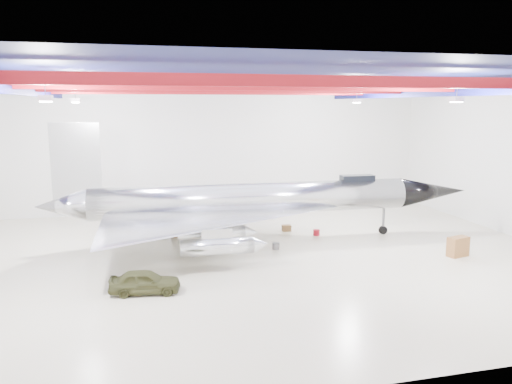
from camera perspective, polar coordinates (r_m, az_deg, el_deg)
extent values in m
plane|color=beige|center=(31.28, -1.29, -7.57)|extent=(40.00, 40.00, 0.00)
plane|color=silver|center=(44.75, -5.53, 4.92)|extent=(40.00, 0.00, 40.00)
plane|color=#0A0F38|center=(29.86, -1.37, 12.99)|extent=(40.00, 40.00, 0.00)
cube|color=maroon|center=(21.14, 4.07, 12.57)|extent=(39.50, 0.25, 0.50)
cube|color=maroon|center=(26.91, 0.05, 12.04)|extent=(39.50, 0.25, 0.50)
cube|color=maroon|center=(32.77, -2.53, 11.67)|extent=(39.50, 0.25, 0.50)
cube|color=maroon|center=(38.66, -4.32, 11.40)|extent=(39.50, 0.25, 0.50)
cube|color=#0D0F53|center=(29.63, -25.06, 10.35)|extent=(0.25, 29.50, 0.40)
cube|color=#0D0F53|center=(34.48, 18.85, 10.58)|extent=(0.25, 29.50, 0.40)
cube|color=silver|center=(23.37, -22.91, 9.85)|extent=(0.55, 0.55, 0.25)
cube|color=silver|center=(28.38, 21.95, 9.81)|extent=(0.55, 0.55, 0.25)
cube|color=silver|center=(35.28, -19.92, 9.84)|extent=(0.55, 0.55, 0.25)
cube|color=silver|center=(38.78, 11.44, 10.20)|extent=(0.55, 0.55, 0.25)
cylinder|color=silver|center=(34.26, -0.36, -0.76)|extent=(21.79, 3.00, 2.17)
cone|color=black|center=(39.22, 19.48, 0.04)|extent=(5.51, 2.38, 2.17)
cone|color=silver|center=(34.12, -21.40, -1.50)|extent=(3.34, 2.30, 2.17)
cube|color=silver|center=(33.54, -19.88, 3.29)|extent=(3.04, 0.25, 4.89)
cube|color=black|center=(36.32, 11.49, 1.48)|extent=(2.42, 0.96, 0.54)
cylinder|color=silver|center=(28.36, -4.46, -6.25)|extent=(4.16, 1.13, 0.98)
cylinder|color=silver|center=(30.96, -5.11, -4.86)|extent=(4.16, 1.13, 0.98)
cylinder|color=silver|center=(37.27, -6.27, -2.32)|extent=(4.16, 1.13, 0.98)
cylinder|color=silver|center=(39.91, -6.65, -1.50)|extent=(4.16, 1.13, 0.98)
cylinder|color=#59595B|center=(37.81, 14.35, -3.24)|extent=(0.20, 0.20, 1.96)
cylinder|color=black|center=(37.97, 14.31, -4.23)|extent=(0.62, 0.26, 0.61)
cylinder|color=#59595B|center=(31.53, -7.18, -5.65)|extent=(0.20, 0.20, 1.96)
cylinder|color=black|center=(31.72, -7.15, -6.82)|extent=(0.62, 0.26, 0.61)
cylinder|color=#59595B|center=(36.78, -7.86, -3.39)|extent=(0.20, 0.20, 1.96)
cylinder|color=black|center=(36.94, -7.84, -4.41)|extent=(0.62, 0.26, 0.61)
imported|color=#37391C|center=(26.19, -12.59, -9.97)|extent=(3.70, 1.89, 1.21)
cube|color=brown|center=(33.94, 22.08, -5.81)|extent=(1.49, 1.00, 1.25)
cube|color=olive|center=(36.36, -9.31, -4.92)|extent=(0.49, 0.41, 0.31)
cube|color=maroon|center=(37.79, -8.20, -4.35)|extent=(0.49, 0.45, 0.28)
cylinder|color=#59595B|center=(33.12, 2.30, -6.18)|extent=(0.51, 0.51, 0.42)
cube|color=olive|center=(37.78, 3.51, -4.13)|extent=(0.66, 0.53, 0.45)
cube|color=#59595B|center=(36.84, -10.42, -4.81)|extent=(0.45, 0.42, 0.25)
cylinder|color=maroon|center=(36.72, 6.92, -4.62)|extent=(0.51, 0.51, 0.43)
cube|color=olive|center=(35.80, -8.43, -5.10)|extent=(0.62, 0.56, 0.36)
cylinder|color=#59595B|center=(42.05, 1.90, -2.75)|extent=(0.41, 0.41, 0.31)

